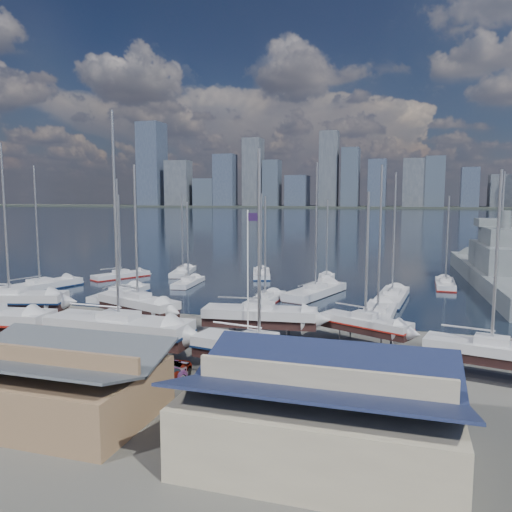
% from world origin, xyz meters
% --- Properties ---
extents(ground, '(1400.00, 1400.00, 0.00)m').
position_xyz_m(ground, '(0.00, -10.00, 0.00)').
color(ground, '#605E59').
rests_on(ground, ground).
extents(water, '(1400.00, 600.00, 0.40)m').
position_xyz_m(water, '(0.00, 300.00, -0.15)').
color(water, '#172736').
rests_on(water, ground).
extents(far_shore, '(1400.00, 80.00, 2.20)m').
position_xyz_m(far_shore, '(0.00, 560.00, 1.10)').
color(far_shore, '#2D332D').
rests_on(far_shore, ground).
extents(skyline, '(639.14, 43.80, 107.69)m').
position_xyz_m(skyline, '(-7.83, 553.76, 39.09)').
color(skyline, '#475166').
rests_on(skyline, far_shore).
extents(shed_grey, '(12.60, 8.40, 4.17)m').
position_xyz_m(shed_grey, '(0.00, -26.00, 2.15)').
color(shed_grey, '#8C6B4C').
rests_on(shed_grey, ground).
extents(shed_blue, '(13.65, 9.45, 4.71)m').
position_xyz_m(shed_blue, '(16.00, -26.00, 2.42)').
color(shed_blue, '#BFB293').
rests_on(shed_blue, ground).
extents(sailboat_cradle_0, '(11.91, 6.23, 18.34)m').
position_xyz_m(sailboat_cradle_0, '(-19.60, -8.24, 2.19)').
color(sailboat_cradle_0, '#2D2D33').
rests_on(sailboat_cradle_0, ground).
extents(sailboat_cradle_2, '(10.20, 6.15, 16.10)m').
position_xyz_m(sailboat_cradle_2, '(-6.21, -5.40, 2.08)').
color(sailboat_cradle_2, '#2D2D33').
rests_on(sailboat_cradle_2, ground).
extents(sailboat_cradle_3, '(12.40, 3.76, 19.61)m').
position_xyz_m(sailboat_cradle_3, '(-2.35, -15.02, 2.26)').
color(sailboat_cradle_3, '#2D2D33').
rests_on(sailboat_cradle_3, ground).
extents(sailboat_cradle_4, '(10.60, 4.09, 16.80)m').
position_xyz_m(sailboat_cradle_4, '(7.20, -6.89, 2.12)').
color(sailboat_cradle_4, '#2D2D33').
rests_on(sailboat_cradle_4, ground).
extents(sailboat_cradle_5, '(10.37, 4.42, 16.21)m').
position_xyz_m(sailboat_cradle_5, '(9.99, -16.49, 2.08)').
color(sailboat_cradle_5, '#2D2D33').
rests_on(sailboat_cradle_5, ground).
extents(sailboat_cradle_6, '(8.33, 5.49, 13.36)m').
position_xyz_m(sailboat_cradle_6, '(16.61, -6.26, 1.94)').
color(sailboat_cradle_6, '#2D2D33').
rests_on(sailboat_cradle_6, ground).
extents(sailboat_cradle_7, '(9.33, 4.49, 14.79)m').
position_xyz_m(sailboat_cradle_7, '(25.83, -12.00, 2.01)').
color(sailboat_cradle_7, '#2D2D33').
rests_on(sailboat_cradle_7, ground).
extents(sailboat_moored_0, '(6.53, 12.52, 18.02)m').
position_xyz_m(sailboat_moored_0, '(-29.02, 7.26, 0.31)').
color(sailboat_moored_0, black).
rests_on(sailboat_moored_0, water).
extents(sailboat_moored_1, '(6.73, 9.41, 13.90)m').
position_xyz_m(sailboat_moored_1, '(-23.78, 19.55, 0.31)').
color(sailboat_moored_1, black).
rests_on(sailboat_moored_1, water).
extents(sailboat_moored_2, '(4.65, 9.79, 14.25)m').
position_xyz_m(sailboat_moored_2, '(-15.83, 25.74, 0.32)').
color(sailboat_moored_2, black).
rests_on(sailboat_moored_2, water).
extents(sailboat_moored_3, '(3.13, 10.69, 15.92)m').
position_xyz_m(sailboat_moored_3, '(-15.41, 5.94, 0.31)').
color(sailboat_moored_3, black).
rests_on(sailboat_moored_3, water).
extents(sailboat_moored_4, '(3.03, 8.62, 12.78)m').
position_xyz_m(sailboat_moored_4, '(-10.74, 16.73, 0.32)').
color(sailboat_moored_4, black).
rests_on(sailboat_moored_4, water).
extents(sailboat_moored_5, '(5.26, 9.80, 14.12)m').
position_xyz_m(sailboat_moored_5, '(-2.72, 27.70, 0.31)').
color(sailboat_moored_5, black).
rests_on(sailboat_moored_5, water).
extents(sailboat_moored_6, '(3.10, 9.25, 13.63)m').
position_xyz_m(sailboat_moored_6, '(3.50, 7.96, 0.31)').
color(sailboat_moored_6, black).
rests_on(sailboat_moored_6, water).
extents(sailboat_moored_7, '(6.83, 12.46, 18.12)m').
position_xyz_m(sailboat_moored_7, '(8.59, 14.17, 0.33)').
color(sailboat_moored_7, black).
rests_on(sailboat_moored_7, water).
extents(sailboat_moored_8, '(3.64, 9.03, 13.12)m').
position_xyz_m(sailboat_moored_8, '(8.38, 24.88, 0.31)').
color(sailboat_moored_8, black).
rests_on(sailboat_moored_8, water).
extents(sailboat_moored_9, '(3.83, 11.40, 16.96)m').
position_xyz_m(sailboat_moored_9, '(17.16, 3.50, 0.32)').
color(sailboat_moored_9, black).
rests_on(sailboat_moored_9, water).
extents(sailboat_moored_10, '(4.25, 11.41, 16.67)m').
position_xyz_m(sailboat_moored_10, '(18.32, 13.79, 0.31)').
color(sailboat_moored_10, black).
rests_on(sailboat_moored_10, water).
extents(sailboat_moored_11, '(2.79, 9.22, 13.70)m').
position_xyz_m(sailboat_moored_11, '(25.38, 26.23, 0.31)').
color(sailboat_moored_11, black).
rests_on(sailboat_moored_11, water).
extents(naval_ship_east, '(9.61, 46.57, 18.16)m').
position_xyz_m(naval_ship_east, '(32.81, 29.29, 1.66)').
color(naval_ship_east, slate).
rests_on(naval_ship_east, water).
extents(car_b, '(5.00, 3.24, 1.56)m').
position_xyz_m(car_b, '(-1.19, -21.46, 0.78)').
color(car_b, gray).
rests_on(car_b, ground).
extents(car_c, '(2.55, 5.44, 1.50)m').
position_xyz_m(car_c, '(3.97, -19.89, 0.75)').
color(car_c, gray).
rests_on(car_c, ground).
extents(car_d, '(2.75, 4.87, 1.33)m').
position_xyz_m(car_d, '(4.15, -20.36, 0.67)').
color(car_d, gray).
rests_on(car_d, ground).
extents(flagpole, '(1.04, 0.12, 11.82)m').
position_xyz_m(flagpole, '(6.77, -8.85, 6.79)').
color(flagpole, white).
rests_on(flagpole, ground).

